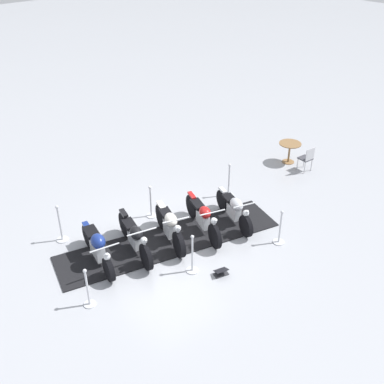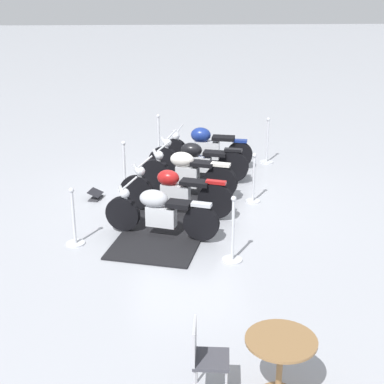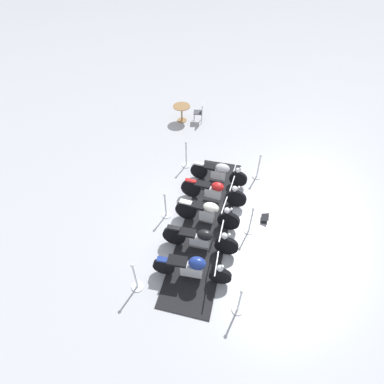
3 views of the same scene
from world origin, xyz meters
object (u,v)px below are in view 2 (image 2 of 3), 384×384
object	(u,v)px
stanchion_right_mid	(125,175)
motorcycle_maroon	(174,190)
motorcycle_chrome	(159,211)
stanchion_left_mid	(253,185)
stanchion_left_front	(267,148)
cafe_table	(280,354)
stanchion_left_rear	(233,241)
cafe_chair_near_table	(205,354)
stanchion_right_front	(159,141)
stanchion_right_rear	(74,226)
info_placard	(96,196)
motorcycle_black	(197,159)
motorcycle_cream	(186,173)
motorcycle_navy	(205,146)

from	to	relation	value
stanchion_right_mid	motorcycle_maroon	bearing A→B (deg)	-142.36
motorcycle_chrome	stanchion_left_mid	xyz separation A→B (m)	(1.56, -1.90, -0.13)
stanchion_left_front	cafe_table	size ratio (longest dim) A/B	1.44
stanchion_right_mid	stanchion_left_rear	world-z (taller)	stanchion_left_rear
motorcycle_maroon	stanchion_left_mid	xyz separation A→B (m)	(0.59, -1.62, -0.15)
cafe_chair_near_table	cafe_table	bearing A→B (deg)	0.00
stanchion_right_mid	cafe_chair_near_table	world-z (taller)	stanchion_right_mid
stanchion_right_front	stanchion_right_rear	size ratio (longest dim) A/B	1.02
info_placard	motorcycle_black	bearing A→B (deg)	-48.46
stanchion_right_front	cafe_table	xyz separation A→B (m)	(-9.10, -1.37, 0.19)
stanchion_left_rear	cafe_table	distance (m)	3.27
motorcycle_black	stanchion_left_front	world-z (taller)	stanchion_left_front
stanchion_right_mid	stanchion_right_front	xyz separation A→B (m)	(2.55, -0.71, 0.01)
motorcycle_black	motorcycle_cream	world-z (taller)	motorcycle_cream
stanchion_right_mid	info_placard	xyz separation A→B (m)	(-0.44, 0.59, -0.30)
stanchion_left_mid	stanchion_right_front	xyz separation A→B (m)	(3.29, 1.94, 0.02)
stanchion_right_mid	info_placard	bearing A→B (deg)	126.67
motorcycle_navy	stanchion_left_front	distance (m)	1.55
info_placard	cafe_table	world-z (taller)	cafe_table
stanchion_right_rear	motorcycle_navy	bearing A→B (deg)	-31.58
motorcycle_maroon	cafe_chair_near_table	size ratio (longest dim) A/B	2.41
stanchion_right_front	cafe_chair_near_table	size ratio (longest dim) A/B	1.17
stanchion_left_rear	stanchion_left_front	world-z (taller)	stanchion_left_rear
info_placard	stanchion_left_rear	bearing A→B (deg)	-122.92
motorcycle_cream	stanchion_left_front	world-z (taller)	stanchion_left_front
motorcycle_maroon	stanchion_left_rear	distance (m)	2.17
motorcycle_chrome	cafe_table	size ratio (longest dim) A/B	2.57
motorcycle_maroon	stanchion_right_mid	size ratio (longest dim) A/B	1.96
motorcycle_maroon	cafe_chair_near_table	distance (m)	5.14
motorcycle_black	stanchion_right_mid	distance (m)	1.69
motorcycle_black	info_placard	xyz separation A→B (m)	(-1.05, 2.15, -0.43)
motorcycle_black	cafe_table	xyz separation A→B (m)	(-7.16, -0.52, 0.07)
motorcycle_maroon	motorcycle_chrome	size ratio (longest dim) A/B	1.08
motorcycle_navy	cafe_table	size ratio (longest dim) A/B	2.75
motorcycle_cream	stanchion_right_rear	world-z (taller)	motorcycle_cream
motorcycle_black	motorcycle_maroon	distance (m)	2.02
motorcycle_chrome	cafe_table	xyz separation A→B (m)	(-4.25, -1.34, 0.08)
stanchion_right_front	stanchion_right_rear	xyz separation A→B (m)	(-5.11, 1.42, -0.04)
stanchion_right_mid	cafe_table	size ratio (longest dim) A/B	1.42
motorcycle_navy	stanchion_left_rear	world-z (taller)	stanchion_left_rear
cafe_table	stanchion_right_front	bearing A→B (deg)	8.58
stanchion_right_rear	info_placard	size ratio (longest dim) A/B	2.57
motorcycle_black	stanchion_left_rear	world-z (taller)	stanchion_left_rear
motorcycle_black	stanchion_right_front	world-z (taller)	stanchion_right_front
motorcycle_chrome	stanchion_left_front	bearing A→B (deg)	-103.35
stanchion_left_front	info_placard	size ratio (longest dim) A/B	2.78
stanchion_left_front	stanchion_right_mid	bearing A→B (deg)	118.39
motorcycle_maroon	motorcycle_chrome	xyz separation A→B (m)	(-0.97, 0.28, -0.02)
motorcycle_chrome	stanchion_right_front	size ratio (longest dim) A/B	1.90
stanchion_left_mid	cafe_chair_near_table	size ratio (longest dim) A/B	1.14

